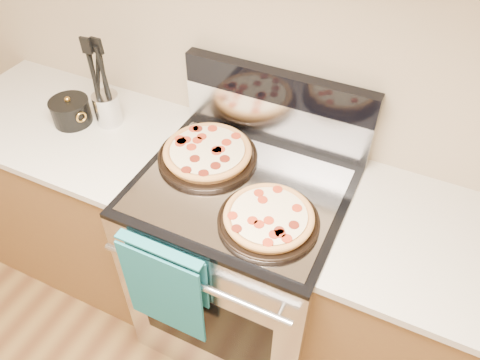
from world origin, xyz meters
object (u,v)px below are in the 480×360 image
at_px(range_body, 242,262).
at_px(utensil_crock, 108,109).
at_px(pepperoni_pizza_back, 208,153).
at_px(saucepan, 71,112).
at_px(pepperoni_pizza_front, 269,218).

xyz_separation_m(range_body, utensil_crock, (-0.68, 0.11, 0.53)).
distance_m(pepperoni_pizza_back, utensil_crock, 0.50).
bearing_deg(pepperoni_pizza_back, saucepan, -177.83).
distance_m(range_body, saucepan, 0.96).
relative_size(pepperoni_pizza_front, saucepan, 2.12).
bearing_deg(utensil_crock, pepperoni_pizza_back, -4.84).
relative_size(pepperoni_pizza_back, pepperoni_pizza_front, 1.12).
distance_m(range_body, utensil_crock, 0.86).
bearing_deg(pepperoni_pizza_back, pepperoni_pizza_front, -30.52).
bearing_deg(utensil_crock, saucepan, -155.05).
height_order(range_body, saucepan, saucepan).
xyz_separation_m(pepperoni_pizza_front, saucepan, (-0.98, 0.18, 0.01)).
bearing_deg(pepperoni_pizza_front, range_body, 140.78).
distance_m(pepperoni_pizza_back, pepperoni_pizza_front, 0.39).
distance_m(range_body, pepperoni_pizza_back, 0.54).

